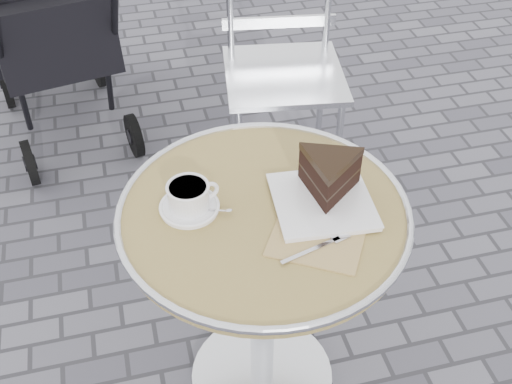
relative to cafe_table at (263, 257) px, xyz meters
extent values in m
plane|color=slate|center=(0.00, 0.00, -0.57)|extent=(80.00, 80.00, 0.00)
cylinder|color=silver|center=(0.00, 0.00, -0.55)|extent=(0.44, 0.44, 0.03)
cylinder|color=silver|center=(0.00, 0.00, -0.20)|extent=(0.07, 0.07, 0.67)
cylinder|color=tan|center=(0.00, 0.00, 0.15)|extent=(0.70, 0.70, 0.03)
torus|color=silver|center=(0.00, 0.00, 0.16)|extent=(0.72, 0.72, 0.02)
cylinder|color=white|center=(-0.17, 0.05, 0.17)|extent=(0.14, 0.14, 0.01)
cylinder|color=white|center=(-0.17, 0.05, 0.20)|extent=(0.11, 0.11, 0.06)
torus|color=white|center=(-0.12, 0.06, 0.20)|extent=(0.05, 0.02, 0.05)
cylinder|color=beige|center=(-0.17, 0.05, 0.23)|extent=(0.09, 0.09, 0.01)
cube|color=tan|center=(0.10, -0.11, 0.17)|extent=(0.29, 0.29, 0.00)
cube|color=white|center=(0.14, -0.02, 0.17)|extent=(0.25, 0.25, 0.01)
cylinder|color=silver|center=(0.11, 0.77, -0.32)|extent=(0.03, 0.03, 0.50)
cylinder|color=silver|center=(0.48, 0.72, -0.32)|extent=(0.03, 0.03, 0.50)
cylinder|color=silver|center=(0.17, 1.15, -0.32)|extent=(0.03, 0.03, 0.50)
cylinder|color=silver|center=(0.54, 1.09, -0.32)|extent=(0.03, 0.03, 0.50)
cube|color=silver|center=(0.33, 0.93, -0.06)|extent=(0.51, 0.51, 0.02)
cube|color=black|center=(-0.54, 1.53, -0.05)|extent=(0.58, 0.79, 0.43)
cylinder|color=black|center=(-0.70, 1.17, -0.47)|extent=(0.07, 0.20, 0.19)
cylinder|color=black|center=(-0.26, 1.25, -0.47)|extent=(0.07, 0.20, 0.19)
cylinder|color=black|center=(-0.82, 1.81, -0.42)|extent=(0.09, 0.30, 0.30)
cylinder|color=black|center=(-0.38, 1.89, -0.42)|extent=(0.09, 0.30, 0.30)
camera|label=1|loc=(-0.29, -1.09, 1.23)|focal=45.00mm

